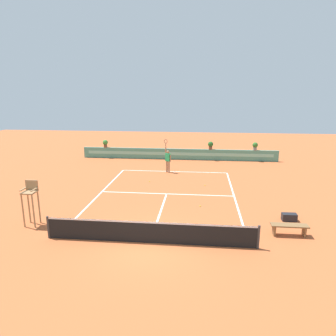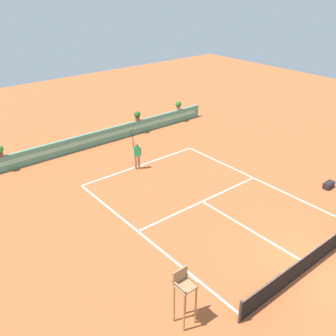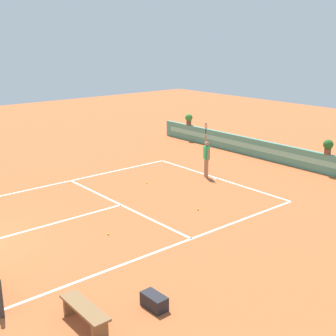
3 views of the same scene
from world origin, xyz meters
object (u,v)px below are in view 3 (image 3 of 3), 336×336
(potted_plant_far_left, at_px, (189,119))
(gear_bag, at_px, (154,301))
(tennis_ball_mid_court, at_px, (108,234))
(tennis_ball_near_baseline, at_px, (147,183))
(tennis_player, at_px, (206,156))
(bench_courtside, at_px, (85,312))
(tennis_ball_by_sideline, at_px, (198,209))
(potted_plant_right, at_px, (328,146))

(potted_plant_far_left, bearing_deg, gear_bag, -45.11)
(tennis_ball_mid_court, bearing_deg, tennis_ball_near_baseline, 129.06)
(potted_plant_far_left, bearing_deg, tennis_player, -36.60)
(bench_courtside, distance_m, potted_plant_far_left, 19.84)
(bench_courtside, distance_m, gear_bag, 1.74)
(tennis_player, height_order, potted_plant_far_left, tennis_player)
(gear_bag, bearing_deg, tennis_player, 128.73)
(bench_courtside, bearing_deg, tennis_player, 122.12)
(gear_bag, xyz_separation_m, tennis_ball_by_sideline, (-4.05, 5.35, -0.15))
(bench_courtside, height_order, potted_plant_right, potted_plant_right)
(bench_courtside, distance_m, tennis_player, 12.15)
(tennis_ball_mid_court, bearing_deg, potted_plant_far_left, 127.00)
(tennis_player, bearing_deg, bench_courtside, -57.88)
(bench_courtside, relative_size, potted_plant_far_left, 2.21)
(tennis_player, distance_m, potted_plant_far_left, 8.02)
(tennis_ball_by_sideline, height_order, potted_plant_far_left, potted_plant_far_left)
(tennis_ball_near_baseline, distance_m, potted_plant_far_left, 9.42)
(gear_bag, height_order, potted_plant_far_left, potted_plant_far_left)
(tennis_player, bearing_deg, potted_plant_far_left, 143.40)
(potted_plant_far_left, bearing_deg, tennis_ball_mid_court, -53.00)
(tennis_player, relative_size, potted_plant_far_left, 3.57)
(tennis_ball_by_sideline, bearing_deg, bench_courtside, -62.88)
(tennis_ball_mid_court, height_order, potted_plant_right, potted_plant_right)
(tennis_ball_near_baseline, height_order, tennis_ball_mid_court, same)
(tennis_ball_mid_court, relative_size, potted_plant_far_left, 0.09)
(tennis_ball_near_baseline, bearing_deg, tennis_ball_mid_court, -50.94)
(tennis_player, bearing_deg, gear_bag, -51.27)
(bench_courtside, xyz_separation_m, potted_plant_far_left, (-12.88, 15.05, 1.04))
(tennis_ball_mid_court, xyz_separation_m, potted_plant_far_left, (-8.99, 11.93, 1.38))
(bench_courtside, height_order, tennis_ball_near_baseline, bench_courtside)
(potted_plant_right, bearing_deg, gear_bag, -75.34)
(potted_plant_right, bearing_deg, potted_plant_far_left, 180.00)
(gear_bag, height_order, tennis_ball_by_sideline, gear_bag)
(gear_bag, distance_m, tennis_ball_near_baseline, 9.81)
(tennis_ball_mid_court, relative_size, tennis_ball_by_sideline, 1.00)
(bench_courtside, distance_m, tennis_ball_mid_court, 5.01)
(bench_courtside, bearing_deg, tennis_ball_near_baseline, 134.80)
(bench_courtside, height_order, tennis_ball_mid_court, bench_courtside)
(tennis_player, xyz_separation_m, tennis_ball_near_baseline, (-0.99, -2.78, -1.02))
(tennis_player, relative_size, tennis_ball_by_sideline, 38.01)
(bench_courtside, relative_size, tennis_ball_near_baseline, 23.53)
(tennis_player, xyz_separation_m, potted_plant_right, (3.40, 4.78, 0.36))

